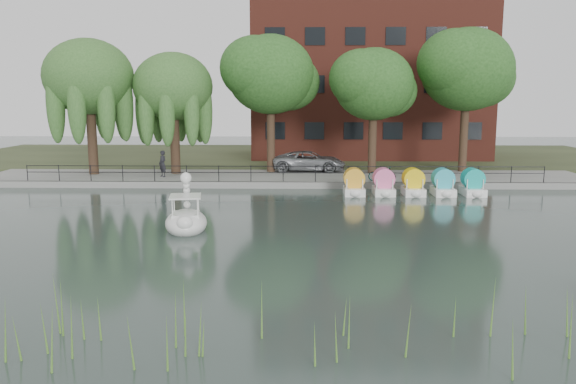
{
  "coord_description": "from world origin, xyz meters",
  "views": [
    {
      "loc": [
        1.04,
        -21.1,
        5.53
      ],
      "look_at": [
        0.5,
        4.0,
        1.3
      ],
      "focal_mm": 35.0,
      "sensor_mm": 36.0,
      "label": 1
    }
  ],
  "objects_px": {
    "minivan": "(309,160)",
    "swan_boat": "(186,218)",
    "pedestrian": "(163,162)",
    "bicycle": "(382,173)"
  },
  "relations": [
    {
      "from": "pedestrian",
      "to": "swan_boat",
      "type": "bearing_deg",
      "value": -30.84
    },
    {
      "from": "minivan",
      "to": "pedestrian",
      "type": "height_order",
      "value": "pedestrian"
    },
    {
      "from": "pedestrian",
      "to": "swan_boat",
      "type": "relative_size",
      "value": 0.66
    },
    {
      "from": "bicycle",
      "to": "pedestrian",
      "type": "bearing_deg",
      "value": 103.26
    },
    {
      "from": "minivan",
      "to": "swan_boat",
      "type": "height_order",
      "value": "swan_boat"
    },
    {
      "from": "minivan",
      "to": "swan_boat",
      "type": "bearing_deg",
      "value": 165.96
    },
    {
      "from": "bicycle",
      "to": "swan_boat",
      "type": "xyz_separation_m",
      "value": [
        -9.89,
        -11.46,
        -0.39
      ]
    },
    {
      "from": "swan_boat",
      "to": "bicycle",
      "type": "bearing_deg",
      "value": 40.23
    },
    {
      "from": "minivan",
      "to": "swan_boat",
      "type": "distance_m",
      "value": 17.28
    },
    {
      "from": "pedestrian",
      "to": "swan_boat",
      "type": "distance_m",
      "value": 13.94
    }
  ]
}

